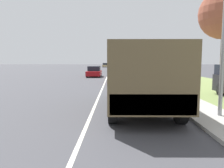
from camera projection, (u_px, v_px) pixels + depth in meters
ground_plane at (109, 73)px, 39.19m from camera, size 180.00×180.00×0.00m
lane_centre_stripe at (109, 72)px, 39.19m from camera, size 0.12×120.00×0.00m
sidewalk_right at (134, 72)px, 39.14m from camera, size 1.80×120.00×0.12m
grass_strip_right at (159, 72)px, 39.11m from camera, size 7.00×120.00×0.02m
military_truck at (140, 74)px, 9.30m from camera, size 2.57×6.75×2.68m
car_nearest_ahead at (125, 75)px, 20.78m from camera, size 1.93×3.96×1.68m
car_second_ahead at (94, 72)px, 28.79m from camera, size 1.79×3.99×1.39m
car_third_ahead at (117, 68)px, 41.98m from camera, size 1.74×3.96×1.72m
car_fourth_ahead at (116, 66)px, 57.33m from camera, size 1.75×4.05×1.47m
car_farthest_ahead at (105, 65)px, 72.17m from camera, size 1.71×4.34×1.38m
lamp_post at (218, 11)px, 7.57m from camera, size 1.69×0.24×6.08m
tree_mid_right at (224, 14)px, 17.63m from camera, size 4.02×4.02×7.85m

